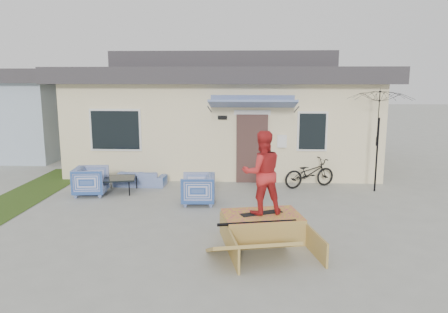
# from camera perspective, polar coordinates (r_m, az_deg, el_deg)

# --- Properties ---
(ground) EXTENTS (90.00, 90.00, 0.00)m
(ground) POSITION_cam_1_polar(r_m,az_deg,el_deg) (8.99, -2.61, -10.27)
(ground) COLOR gray
(ground) RESTS_ON ground
(grass_strip) EXTENTS (1.40, 8.00, 0.01)m
(grass_strip) POSITION_cam_1_polar(r_m,az_deg,el_deg) (12.43, -26.29, -5.45)
(grass_strip) COLOR #274014
(grass_strip) RESTS_ON ground
(house) EXTENTS (10.80, 8.49, 4.10)m
(house) POSITION_cam_1_polar(r_m,az_deg,el_deg) (16.42, 0.19, 6.16)
(house) COLOR beige
(house) RESTS_ON ground
(loveseat) EXTENTS (1.55, 0.52, 0.60)m
(loveseat) POSITION_cam_1_polar(r_m,az_deg,el_deg) (12.98, -11.16, -2.55)
(loveseat) COLOR #1C4392
(loveseat) RESTS_ON ground
(armchair_left) EXTENTS (0.87, 0.92, 0.86)m
(armchair_left) POSITION_cam_1_polar(r_m,az_deg,el_deg) (12.27, -17.38, -2.96)
(armchair_left) COLOR #1C4392
(armchair_left) RESTS_ON ground
(armchair_right) EXTENTS (0.82, 0.87, 0.85)m
(armchair_right) POSITION_cam_1_polar(r_m,az_deg,el_deg) (10.92, -3.51, -4.17)
(armchair_right) COLOR #1C4392
(armchair_right) RESTS_ON ground
(coffee_table) EXTENTS (1.02, 1.02, 0.42)m
(coffee_table) POSITION_cam_1_polar(r_m,az_deg,el_deg) (12.42, -13.78, -3.68)
(coffee_table) COLOR black
(coffee_table) RESTS_ON ground
(bicycle) EXTENTS (1.71, 1.17, 1.04)m
(bicycle) POSITION_cam_1_polar(r_m,az_deg,el_deg) (12.76, 11.38, -1.77)
(bicycle) COLOR black
(bicycle) RESTS_ON ground
(patio_umbrella) EXTENTS (2.09, 1.99, 2.20)m
(patio_umbrella) POSITION_cam_1_polar(r_m,az_deg,el_deg) (12.60, 19.96, 3.32)
(patio_umbrella) COLOR black
(patio_umbrella) RESTS_ON ground
(skate_ramp) EXTENTS (1.91, 2.30, 0.51)m
(skate_ramp) POSITION_cam_1_polar(r_m,az_deg,el_deg) (8.66, 5.08, -9.34)
(skate_ramp) COLOR #A3823F
(skate_ramp) RESTS_ON ground
(skateboard) EXTENTS (0.88, 0.55, 0.05)m
(skateboard) POSITION_cam_1_polar(r_m,az_deg,el_deg) (8.62, 5.03, -7.48)
(skateboard) COLOR black
(skateboard) RESTS_ON skate_ramp
(skater) EXTENTS (0.94, 0.80, 1.66)m
(skater) POSITION_cam_1_polar(r_m,az_deg,el_deg) (8.39, 5.13, -1.92)
(skater) COLOR red
(skater) RESTS_ON skateboard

